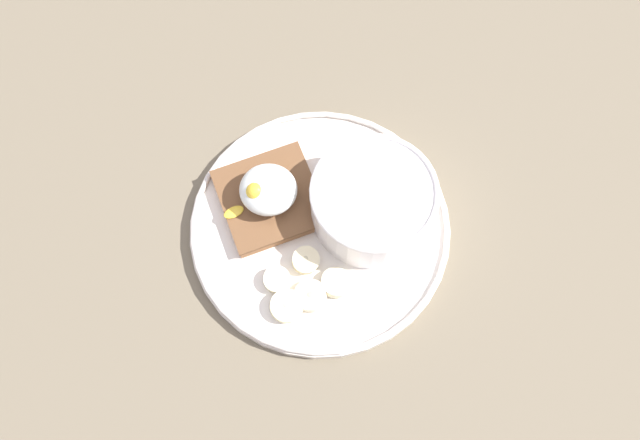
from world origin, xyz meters
TOP-DOWN VIEW (x-y plane):
  - ground_plane at (0.00, 0.00)cm, footprint 120.00×120.00cm
  - plate at (0.00, 0.00)cm, footprint 27.23×27.23cm
  - oatmeal_bowl at (5.29, 1.93)cm, footprint 12.91×12.91cm
  - toast_slice at (-5.38, 2.61)cm, footprint 13.13×13.13cm
  - poached_egg at (-5.49, 2.55)cm, footprint 7.74×5.87cm
  - banana_slice_front at (-0.62, -7.58)cm, footprint 4.12×4.05cm
  - banana_slice_left at (-1.28, -3.95)cm, footprint 3.94×3.99cm
  - banana_slice_back at (1.87, -6.12)cm, footprint 4.45×4.45cm
  - banana_slice_right at (-4.09, -6.08)cm, footprint 3.86×3.88cm
  - banana_slice_inner at (-2.93, -8.77)cm, footprint 4.67×4.63cm

SIDE VIEW (x-z plane):
  - ground_plane at x=0.00cm, z-range 0.00..2.00cm
  - plate at x=0.00cm, z-range 2.00..3.60cm
  - banana_slice_back at x=1.87cm, z-range 2.89..4.23cm
  - banana_slice_front at x=-0.62cm, z-range 2.90..4.24cm
  - banana_slice_right at x=-4.09cm, z-range 2.94..4.28cm
  - banana_slice_inner at x=-2.93cm, z-range 2.88..4.38cm
  - banana_slice_left at x=-1.28cm, z-range 2.90..4.56cm
  - toast_slice at x=-5.38cm, z-range 3.08..4.55cm
  - oatmeal_bowl at x=5.29cm, z-range 3.05..8.71cm
  - poached_egg at x=-5.49cm, z-range 4.42..8.03cm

